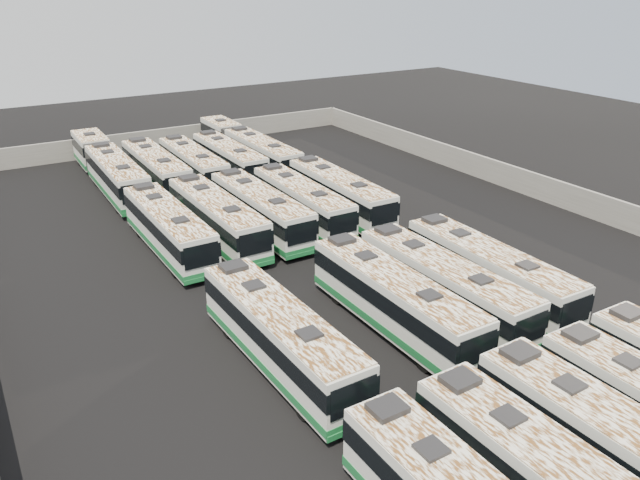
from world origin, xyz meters
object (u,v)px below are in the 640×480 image
Objects in this scene: bus_midback_far_right at (340,194)px; bus_midfront_right at (443,285)px; bus_back_far_left at (108,167)px; bus_back_center at (193,165)px; bus_back_right at (229,159)px; bus_midback_right at (302,202)px; bus_back_left at (156,170)px; bus_midback_far_left at (169,228)px; bus_midback_center at (261,210)px; bus_midfront_far_left at (280,335)px; bus_midback_left at (217,218)px; bus_back_far_right at (248,147)px; bus_midfront_center at (394,300)px; bus_midfront_far_right at (489,272)px; bus_front_center at (626,457)px.

bus_midfront_right is at bearing -101.03° from bus_midback_far_right.
bus_back_center is at bearing -24.44° from bus_back_far_left.
bus_midback_far_right is (3.65, 16.61, 0.00)m from bus_midfront_right.
bus_back_far_left is 11.19m from bus_back_right.
bus_back_left is (-7.15, 14.35, 0.06)m from bus_midback_right.
bus_midback_center reaches higher than bus_midback_far_left.
bus_midfront_far_left is at bearing -113.64° from bus_midback_center.
bus_midback_left is at bearing -89.40° from bus_back_left.
bus_back_far_right is at bearing 57.91° from bus_midback_left.
bus_back_far_left is (-10.67, 17.56, 0.07)m from bus_midback_right.
bus_back_left is at bearing 75.43° from bus_midback_far_left.
bus_back_far_left reaches higher than bus_midfront_center.
bus_midback_far_left is at bearing -116.25° from bus_back_center.
bus_midback_far_right is at bearing -52.78° from bus_back_left.
bus_back_far_left reaches higher than bus_back_right.
bus_midfront_far_right is 1.03× the size of bus_back_center.
bus_midback_center reaches higher than bus_back_right.
bus_back_left is at bearing 178.64° from bus_back_right.
bus_midfront_far_left is at bearing -102.69° from bus_midback_left.
bus_midback_far_right reaches higher than bus_midback_center.
bus_midfront_far_left is 1.00× the size of bus_midfront_center.
bus_midback_right is 0.64× the size of bus_back_far_right.
bus_midfront_far_left is at bearing -179.84° from bus_midfront_far_right.
bus_back_far_left is 1.04× the size of bus_back_far_right.
bus_midback_left is at bearing -77.36° from bus_back_far_left.
bus_midfront_far_left is at bearing -112.79° from bus_back_far_right.
bus_midback_far_left is at bearing 101.94° from bus_front_center.
bus_back_right is at bearing 0.04° from bus_back_center.
bus_midfront_center is 31.06m from bus_back_left.
bus_back_far_left is 1.63× the size of bus_back_center.
bus_midback_far_right is 15.90m from bus_back_center.
bus_midback_far_left is 0.99× the size of bus_back_left.
bus_midback_far_left is 1.02× the size of bus_midback_right.
bus_front_center reaches higher than bus_midback_far_right.
bus_front_center is 14.18m from bus_midfront_center.
bus_midback_far_right is at bearing -75.73° from bus_back_right.
bus_back_left is at bearing -164.21° from bus_back_far_right.
bus_front_center is 15.74m from bus_midfront_far_right.
bus_midback_right and bus_back_right have the same top height.
bus_back_far_left reaches higher than bus_back_left.
bus_back_left is at bearing -41.34° from bus_back_far_left.
bus_midback_far_left is at bearing -178.92° from bus_midback_far_right.
bus_midfront_right reaches higher than bus_midback_center.
bus_midfront_far_left reaches higher than bus_back_far_right.
bus_back_center is at bearing 75.62° from bus_midback_left.
bus_midback_right is at bearing -0.90° from bus_midback_far_left.
bus_midback_left reaches higher than bus_midfront_right.
bus_back_right is at bearing 91.03° from bus_midback_right.
bus_midback_far_right is at bearing -1.17° from bus_midback_left.
bus_midback_left is 14.48m from bus_back_center.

